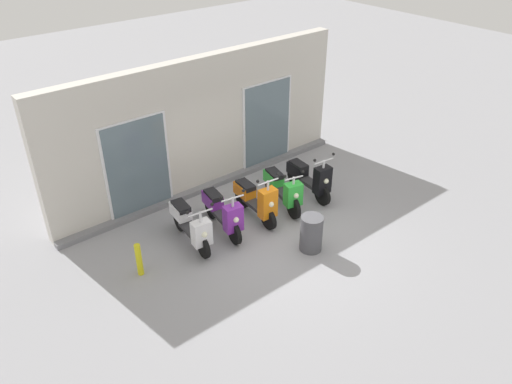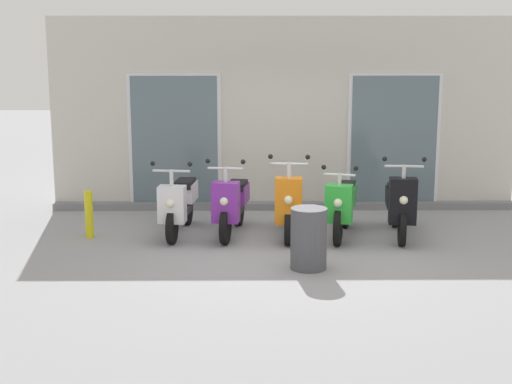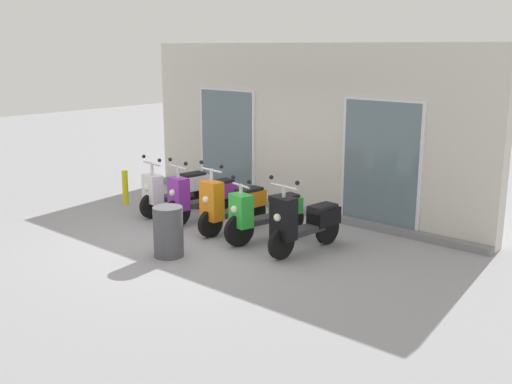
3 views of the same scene
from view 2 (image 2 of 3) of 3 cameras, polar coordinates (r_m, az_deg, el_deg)
The scene contains 9 objects.
ground_plane at distance 10.42m, azimuth 2.78°, elevation -4.45°, with size 40.00×40.00×0.00m, color #939399.
storefront_facade at distance 12.82m, azimuth 2.15°, elevation 5.71°, with size 7.86×0.50×3.23m.
scooter_white at distance 11.21m, azimuth -5.83°, elevation -0.83°, with size 0.60×1.59×1.18m.
scooter_purple at distance 11.12m, azimuth -1.84°, elevation -0.86°, with size 0.63×1.61×1.22m.
scooter_orange at distance 11.03m, azimuth 2.57°, elevation -0.90°, with size 0.59×1.52×1.29m.
scooter_green at distance 11.10m, azimuth 6.58°, elevation -0.95°, with size 0.67×1.58×1.15m.
scooter_black at distance 11.19m, azimuth 10.83°, elevation -0.89°, with size 0.61×1.58×1.27m.
trash_bin at distance 9.54m, azimuth 4.02°, elevation -3.55°, with size 0.46×0.46×0.79m, color #4C4C51.
curb_bollard at distance 11.23m, azimuth -12.57°, elevation -1.68°, with size 0.12×0.12×0.70m, color yellow.
Camera 2 is at (-0.60, -9.99, 2.91)m, focal length 52.65 mm.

